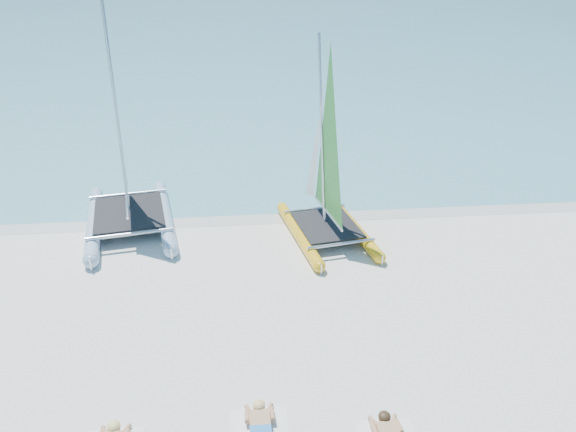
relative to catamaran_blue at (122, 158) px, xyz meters
name	(u,v)px	position (x,y,z in m)	size (l,w,h in m)	color
ground	(253,321)	(3.50, -5.22, -2.09)	(140.00, 140.00, 0.00)	silver
sea	(234,14)	(3.50, 57.78, -2.08)	(140.00, 115.00, 0.01)	#77C7C4
wet_sand_strip	(246,215)	(3.50, 0.28, -2.08)	(140.00, 1.40, 0.01)	silver
catamaran_blue	(122,158)	(0.00, 0.00, 0.00)	(3.30, 5.47, 6.99)	#A8C9DD
catamaran_yellow	(324,173)	(5.70, -0.89, -0.29)	(2.69, 4.59, 5.70)	#FFAE1A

